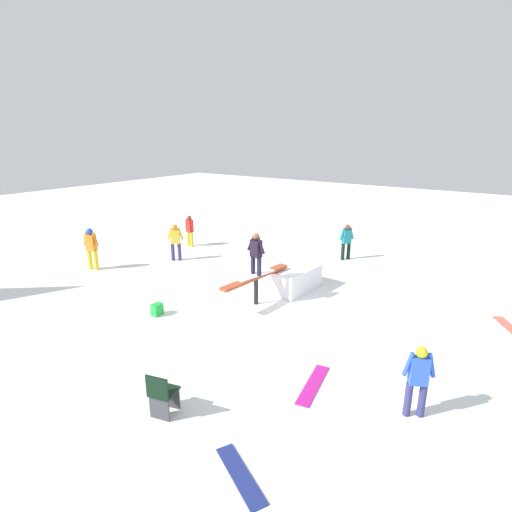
% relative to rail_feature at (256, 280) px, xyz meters
% --- Properties ---
extents(ground_plane, '(60.00, 60.00, 0.00)m').
position_rel_rail_feature_xyz_m(ground_plane, '(0.00, 0.00, -0.77)').
color(ground_plane, white).
extents(rail_feature, '(2.80, 0.53, 0.91)m').
position_rel_rail_feature_xyz_m(rail_feature, '(0.00, 0.00, 0.00)').
color(rail_feature, black).
rests_on(rail_feature, ground).
extents(snow_kicker_ramp, '(1.93, 1.66, 0.76)m').
position_rel_rail_feature_xyz_m(snow_kicker_ramp, '(-1.64, 0.15, -0.39)').
color(snow_kicker_ramp, white).
rests_on(snow_kicker_ramp, ground).
extents(main_rider_on_rail, '(1.38, 0.70, 1.29)m').
position_rel_rail_feature_xyz_m(main_rider_on_rail, '(0.00, 0.00, 0.76)').
color(main_rider_on_rail, white).
rests_on(main_rider_on_rail, rail_feature).
extents(bystander_orange, '(0.31, 0.68, 1.59)m').
position_rel_rail_feature_xyz_m(bystander_orange, '(0.89, -6.83, 0.12)').
color(bystander_orange, yellow).
rests_on(bystander_orange, ground).
extents(bystander_blue, '(0.36, 0.54, 1.40)m').
position_rel_rail_feature_xyz_m(bystander_blue, '(2.44, 5.20, 0.01)').
color(bystander_blue, navy).
rests_on(bystander_blue, ground).
extents(bystander_teal, '(0.57, 0.45, 1.45)m').
position_rel_rail_feature_xyz_m(bystander_teal, '(-5.73, 0.45, 0.04)').
color(bystander_teal, black).
rests_on(bystander_teal, ground).
extents(bystander_yellow, '(0.47, 0.56, 1.48)m').
position_rel_rail_feature_xyz_m(bystander_yellow, '(-1.70, -5.11, 0.06)').
color(bystander_yellow, '#3C3168').
rests_on(bystander_yellow, ground).
extents(bystander_red, '(0.26, 0.63, 1.42)m').
position_rel_rail_feature_xyz_m(bystander_red, '(-3.57, -6.14, 0.02)').
color(bystander_red, yellow).
rests_on(bystander_red, ground).
extents(loose_snowboard_navy, '(0.84, 1.26, 0.02)m').
position_rel_rail_feature_xyz_m(loose_snowboard_navy, '(5.32, 3.42, -0.76)').
color(loose_snowboard_navy, navy).
rests_on(loose_snowboard_navy, ground).
extents(loose_snowboard_magenta, '(1.49, 0.53, 0.02)m').
position_rel_rail_feature_xyz_m(loose_snowboard_magenta, '(2.67, 3.28, -0.76)').
color(loose_snowboard_magenta, '#C21B90').
rests_on(loose_snowboard_magenta, ground).
extents(loose_snowboard_coral, '(1.42, 0.98, 0.02)m').
position_rel_rail_feature_xyz_m(loose_snowboard_coral, '(-2.48, 6.43, -0.76)').
color(loose_snowboard_coral, '#E46252').
rests_on(loose_snowboard_coral, ground).
extents(folding_chair, '(0.54, 0.54, 0.88)m').
position_rel_rail_feature_xyz_m(folding_chair, '(5.03, 1.46, -0.36)').
color(folding_chair, '#3F3F44').
rests_on(folding_chair, ground).
extents(backpack_on_snow, '(0.31, 0.23, 0.34)m').
position_rel_rail_feature_xyz_m(backpack_on_snow, '(2.23, -1.84, -0.60)').
color(backpack_on_snow, green).
rests_on(backpack_on_snow, ground).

